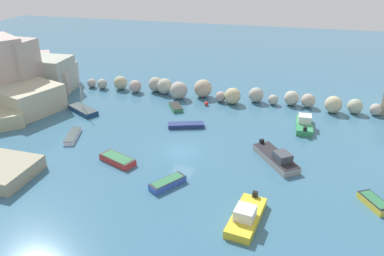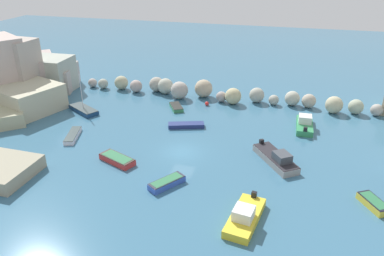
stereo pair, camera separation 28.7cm
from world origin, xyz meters
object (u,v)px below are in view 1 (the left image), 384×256
object	(u,v)px
moored_boat_1	(304,124)
moored_boat_2	(277,158)
moored_boat_3	(83,110)
moored_boat_7	(374,202)
moored_boat_10	(73,136)
moored_boat_5	(186,125)
channel_buoy	(206,104)
moored_boat_9	(176,107)
moored_boat_8	(246,216)
moored_boat_6	(168,183)
moored_boat_4	(118,159)

from	to	relation	value
moored_boat_1	moored_boat_2	distance (m)	9.96
moored_boat_3	moored_boat_7	size ratio (longest dim) A/B	1.66
moored_boat_2	moored_boat_10	distance (m)	23.75
moored_boat_1	moored_boat_7	bearing A→B (deg)	-159.62
moored_boat_10	moored_boat_5	bearing A→B (deg)	-79.44
moored_boat_10	channel_buoy	bearing A→B (deg)	-59.55
moored_boat_1	moored_boat_3	size ratio (longest dim) A/B	0.95
moored_boat_9	moored_boat_1	bearing A→B (deg)	53.53
moored_boat_3	moored_boat_9	distance (m)	12.78
channel_buoy	moored_boat_10	distance (m)	19.25
channel_buoy	moored_boat_10	size ratio (longest dim) A/B	0.13
moored_boat_5	moored_boat_8	xyz separation A→B (m)	(9.62, -16.36, 0.27)
channel_buoy	moored_boat_5	bearing A→B (deg)	-96.37
moored_boat_5	channel_buoy	bearing A→B (deg)	65.49
moored_boat_7	moored_boat_3	bearing A→B (deg)	39.85
moored_boat_2	moored_boat_9	distance (m)	18.52
moored_boat_2	moored_boat_3	size ratio (longest dim) A/B	1.15
moored_boat_7	moored_boat_9	bearing A→B (deg)	23.32
moored_boat_6	moored_boat_4	bearing A→B (deg)	100.80
moored_boat_4	moored_boat_10	bearing A→B (deg)	175.95
moored_boat_10	moored_boat_8	bearing A→B (deg)	-131.41
channel_buoy	moored_boat_6	bearing A→B (deg)	-87.43
channel_buoy	moored_boat_4	world-z (taller)	moored_boat_4
channel_buoy	moored_boat_1	bearing A→B (deg)	-17.68
moored_boat_6	moored_boat_9	distance (m)	19.11
moored_boat_2	moored_boat_3	world-z (taller)	moored_boat_3
moored_boat_6	moored_boat_5	bearing A→B (deg)	42.41
moored_boat_1	moored_boat_6	world-z (taller)	moored_boat_1
moored_boat_3	moored_boat_5	bearing A→B (deg)	-153.81
channel_buoy	moored_boat_6	world-z (taller)	moored_boat_6
moored_boat_6	moored_boat_9	size ratio (longest dim) A/B	1.08
moored_boat_1	moored_boat_8	world-z (taller)	moored_boat_1
moored_boat_1	moored_boat_8	distance (m)	20.43
moored_boat_4	moored_boat_8	distance (m)	15.52
moored_boat_8	moored_boat_9	world-z (taller)	moored_boat_8
moored_boat_5	moored_boat_6	distance (m)	13.15
moored_boat_4	moored_boat_8	size ratio (longest dim) A/B	0.75
moored_boat_4	moored_boat_7	xyz separation A→B (m)	(24.77, -1.23, 0.01)
moored_boat_3	moored_boat_10	size ratio (longest dim) A/B	1.23
channel_buoy	moored_boat_2	xyz separation A→B (m)	(10.64, -13.85, 0.25)
moored_boat_2	moored_boat_9	size ratio (longest dim) A/B	1.83
channel_buoy	moored_boat_2	world-z (taller)	moored_boat_2
moored_boat_1	moored_boat_9	bearing A→B (deg)	82.86
moored_boat_3	moored_boat_5	world-z (taller)	moored_boat_3
moored_boat_1	moored_boat_4	xyz separation A→B (m)	(-19.00, -13.72, -0.22)
channel_buoy	moored_boat_8	world-z (taller)	moored_boat_8
moored_boat_3	moored_boat_9	world-z (taller)	moored_boat_3
moored_boat_6	moored_boat_9	bearing A→B (deg)	49.08
moored_boat_2	moored_boat_3	xyz separation A→B (m)	(-26.52, 7.12, -0.21)
moored_boat_4	moored_boat_5	size ratio (longest dim) A/B	0.93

